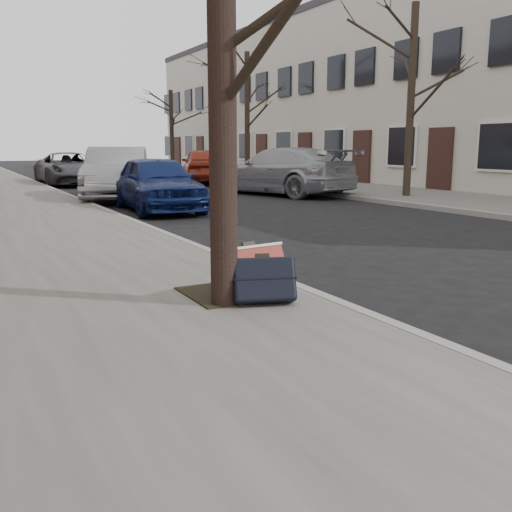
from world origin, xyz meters
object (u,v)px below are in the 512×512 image
suitcase_red (254,272)px  car_near_mid (117,173)px  car_near_front (157,183)px  suitcase_navy (264,280)px

suitcase_red → car_near_mid: bearing=73.8°
suitcase_red → car_near_front: (1.88, 8.41, 0.29)m
suitcase_navy → car_near_front: (1.91, 8.65, 0.32)m
suitcase_navy → car_near_front: size_ratio=0.15×
suitcase_navy → car_near_mid: 12.10m
suitcase_red → car_near_front: bearing=70.0°
suitcase_red → suitcase_navy: suitcase_red is taller
car_near_front → car_near_mid: car_near_mid is taller
car_near_front → suitcase_red: bearing=-98.9°
suitcase_red → car_near_front: 8.62m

